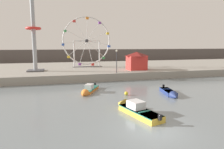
# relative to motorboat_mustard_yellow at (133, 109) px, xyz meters

# --- Properties ---
(ground_plane) EXTENTS (240.00, 240.00, 0.00)m
(ground_plane) POSITION_rel_motorboat_mustard_yellow_xyz_m (0.01, -4.00, -0.36)
(ground_plane) COLOR slate
(quay_promenade) EXTENTS (110.00, 24.47, 1.28)m
(quay_promenade) POSITION_rel_motorboat_mustard_yellow_xyz_m (0.01, 27.54, 0.28)
(quay_promenade) COLOR gray
(quay_promenade) RESTS_ON ground_plane
(distant_town_skyline) EXTENTS (140.00, 3.00, 4.40)m
(distant_town_skyline) POSITION_rel_motorboat_mustard_yellow_xyz_m (0.01, 54.99, 1.84)
(distant_town_skyline) COLOR #564C47
(distant_town_skyline) RESTS_ON ground_plane
(motorboat_mustard_yellow) EXTENTS (2.90, 5.92, 1.58)m
(motorboat_mustard_yellow) POSITION_rel_motorboat_mustard_yellow_xyz_m (0.00, 0.00, 0.00)
(motorboat_mustard_yellow) COLOR gold
(motorboat_mustard_yellow) RESTS_ON ground_plane
(motorboat_navy_blue) EXTENTS (1.88, 4.58, 1.09)m
(motorboat_navy_blue) POSITION_rel_motorboat_mustard_yellow_xyz_m (6.47, 4.68, -0.10)
(motorboat_navy_blue) COLOR navy
(motorboat_navy_blue) RESTS_ON ground_plane
(motorboat_orange_hull) EXTENTS (3.22, 5.07, 1.34)m
(motorboat_orange_hull) POSITION_rel_motorboat_mustard_yellow_xyz_m (-2.78, 8.43, -0.06)
(motorboat_orange_hull) COLOR orange
(motorboat_orange_hull) RESTS_ON ground_plane
(ferris_wheel_white_frame) EXTENTS (10.33, 1.20, 10.60)m
(ferris_wheel_white_frame) POSITION_rel_motorboat_mustard_yellow_xyz_m (-0.43, 26.80, 6.25)
(ferris_wheel_white_frame) COLOR silver
(ferris_wheel_white_frame) RESTS_ON quay_promenade
(drop_tower_steel_tower) EXTENTS (2.80, 2.80, 14.19)m
(drop_tower_steel_tower) POSITION_rel_motorboat_mustard_yellow_xyz_m (-10.38, 22.02, 7.25)
(drop_tower_steel_tower) COLOR #999EA3
(drop_tower_steel_tower) RESTS_ON quay_promenade
(carnival_booth_red_striped) EXTENTS (3.73, 3.13, 3.40)m
(carnival_booth_red_striped) POSITION_rel_motorboat_mustard_yellow_xyz_m (7.99, 19.40, 2.69)
(carnival_booth_red_striped) COLOR red
(carnival_booth_red_striped) RESTS_ON quay_promenade
(promenade_lamp_near) EXTENTS (0.32, 0.32, 3.88)m
(promenade_lamp_near) POSITION_rel_motorboat_mustard_yellow_xyz_m (3.03, 15.84, 3.46)
(promenade_lamp_near) COLOR #2D2D33
(promenade_lamp_near) RESTS_ON quay_promenade
(mooring_buoy_orange) EXTENTS (0.44, 0.44, 0.44)m
(mooring_buoy_orange) POSITION_rel_motorboat_mustard_yellow_xyz_m (1.42, 6.02, -0.14)
(mooring_buoy_orange) COLOR yellow
(mooring_buoy_orange) RESTS_ON ground_plane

